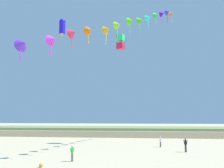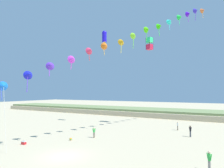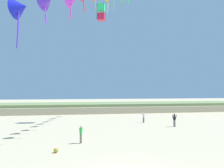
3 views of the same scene
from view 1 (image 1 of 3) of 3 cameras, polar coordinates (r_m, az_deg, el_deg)
The scene contains 8 objects.
dune_ridge at distance 56.89m, azimuth 1.62°, elevation -11.26°, with size 120.00×13.47×1.91m.
person_near_right at distance 25.31m, azimuth -9.55°, elevation -15.88°, with size 0.39×0.50×1.60m.
person_mid_center at distance 36.57m, azimuth 11.58°, elevation -13.27°, with size 0.39×0.48×1.56m.
person_far_left at distance 32.46m, azimuth 17.28°, elevation -13.63°, with size 0.49×0.49×1.75m.
kite_banner_string at distance 32.10m, azimuth 1.71°, elevation 14.15°, with size 20.24×34.66×25.46m.
large_kite_low_lead at distance 40.92m, azimuth 2.11°, elevation 10.06°, with size 1.44×1.44×2.54m.
large_kite_mid_trail at distance 40.88m, azimuth -11.88°, elevation 13.28°, with size 1.04×1.07×3.05m.
beach_ball at distance 23.39m, azimuth -16.72°, elevation -18.23°, with size 0.36×0.36×0.36m.
Camera 1 is at (4.72, -15.40, 4.64)m, focal length 38.00 mm.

